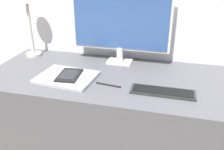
# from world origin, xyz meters

# --- Properties ---
(desk) EXTENTS (1.37, 0.62, 0.71)m
(desk) POSITION_xyz_m (0.00, 0.23, 0.36)
(desk) COLOR #4C4C51
(desk) RESTS_ON ground_plane
(monitor) EXTENTS (0.61, 0.11, 0.49)m
(monitor) POSITION_xyz_m (0.03, 0.45, 0.99)
(monitor) COLOR silver
(monitor) RESTS_ON desk
(keyboard) EXTENTS (0.32, 0.10, 0.01)m
(keyboard) POSITION_xyz_m (0.32, 0.11, 0.72)
(keyboard) COLOR #282828
(keyboard) RESTS_ON desk
(laptop) EXTENTS (0.33, 0.27, 0.02)m
(laptop) POSITION_xyz_m (-0.20, 0.14, 0.72)
(laptop) COLOR #A3A3A8
(laptop) RESTS_ON desk
(ereader) EXTENTS (0.13, 0.18, 0.01)m
(ereader) POSITION_xyz_m (-0.19, 0.14, 0.74)
(ereader) COLOR black
(ereader) RESTS_ON laptop
(desk_lamp) EXTENTS (0.12, 0.12, 0.42)m
(desk_lamp) POSITION_xyz_m (-0.57, 0.42, 1.01)
(desk_lamp) COLOR #BCB7AD
(desk_lamp) RESTS_ON desk
(pen) EXTENTS (0.14, 0.03, 0.01)m
(pen) POSITION_xyz_m (0.04, 0.12, 0.72)
(pen) COLOR black
(pen) RESTS_ON desk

